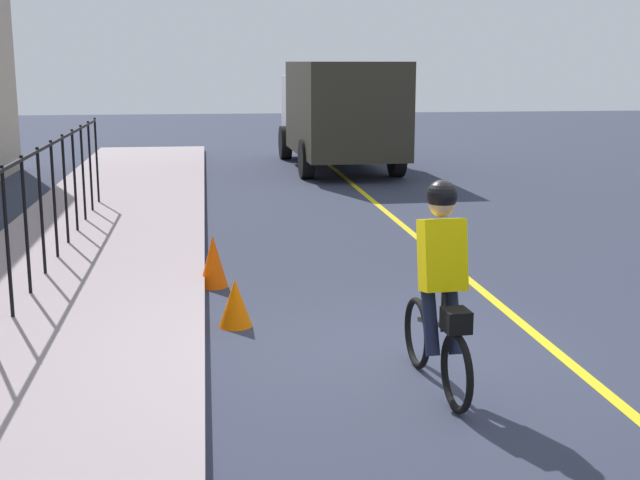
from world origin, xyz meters
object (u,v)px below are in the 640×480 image
cyclist_lead (440,288)px  box_truck_background (339,110)px  traffic_cone_far (235,303)px  traffic_cone_near (213,261)px

cyclist_lead → box_truck_background: 15.73m
traffic_cone_far → traffic_cone_near: bearing=7.2°
box_truck_background → traffic_cone_far: 14.00m
traffic_cone_far → cyclist_lead: bearing=-141.5°
box_truck_background → traffic_cone_near: bearing=162.5°
cyclist_lead → box_truck_background: box_truck_background is taller
cyclist_lead → traffic_cone_near: (3.77, 1.87, -0.58)m
cyclist_lead → traffic_cone_near: bearing=22.8°
box_truck_background → traffic_cone_far: size_ratio=13.01×
cyclist_lead → traffic_cone_near: cyclist_lead is taller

